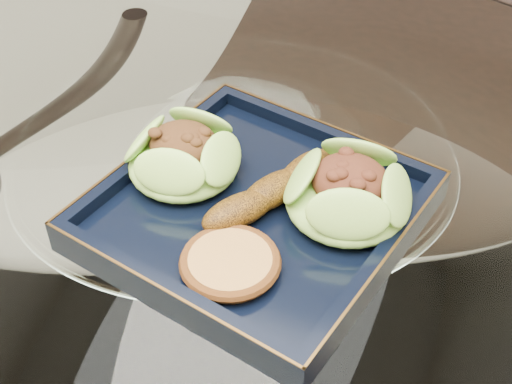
% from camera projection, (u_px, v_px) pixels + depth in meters
% --- Properties ---
extents(dining_table, '(1.13, 1.13, 0.77)m').
position_uv_depth(dining_table, '(237.00, 292.00, 0.83)').
color(dining_table, white).
rests_on(dining_table, ground).
extents(dining_chair, '(0.47, 0.47, 0.95)m').
position_uv_depth(dining_chair, '(365.00, 94.00, 1.25)').
color(dining_chair, black).
rests_on(dining_chair, ground).
extents(navy_plate, '(0.32, 0.32, 0.02)m').
position_uv_depth(navy_plate, '(256.00, 216.00, 0.67)').
color(navy_plate, black).
rests_on(navy_plate, dining_table).
extents(lettuce_wrap_left, '(0.14, 0.14, 0.04)m').
position_uv_depth(lettuce_wrap_left, '(183.00, 159.00, 0.69)').
color(lettuce_wrap_left, '#65A630').
rests_on(lettuce_wrap_left, navy_plate).
extents(lettuce_wrap_right, '(0.14, 0.14, 0.04)m').
position_uv_depth(lettuce_wrap_right, '(348.00, 196.00, 0.65)').
color(lettuce_wrap_right, olive).
rests_on(lettuce_wrap_right, navy_plate).
extents(roasted_plantain, '(0.09, 0.15, 0.03)m').
position_uv_depth(roasted_plantain, '(273.00, 191.00, 0.66)').
color(roasted_plantain, '#623B0A').
rests_on(roasted_plantain, navy_plate).
extents(crumb_patty, '(0.08, 0.08, 0.01)m').
position_uv_depth(crumb_patty, '(230.00, 264.00, 0.60)').
color(crumb_patty, '#C28C40').
rests_on(crumb_patty, navy_plate).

